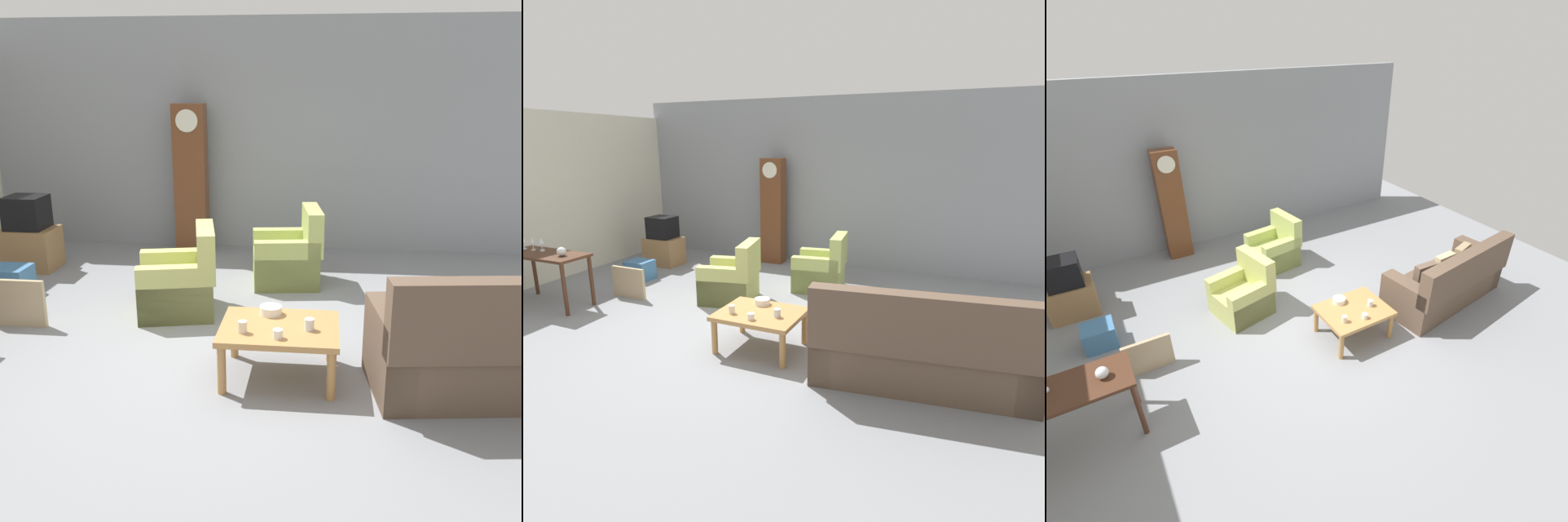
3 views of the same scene
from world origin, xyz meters
TOP-DOWN VIEW (x-y plane):
  - ground_plane at (0.00, 0.00)m, footprint 10.40×10.40m
  - garage_door_wall at (0.00, 3.60)m, footprint 8.40×0.16m
  - couch_floral at (2.20, -0.52)m, footprint 2.20×1.15m
  - armchair_olive_near at (-0.74, 0.87)m, footprint 0.94×0.92m
  - armchair_olive_far at (0.34, 1.94)m, footprint 0.89×0.86m
  - coffee_table_wood at (0.41, -0.45)m, footprint 0.96×0.76m
  - grandfather_clock at (-1.13, 3.19)m, footprint 0.44×0.30m
  - tv_stand_cabinet at (-3.05, 2.15)m, footprint 0.68×0.52m
  - tv_crt at (-3.05, 2.15)m, footprint 0.48×0.44m
  - framed_picture_leaning at (-2.28, 0.32)m, footprint 0.60×0.05m
  - storage_box_blue at (-2.79, 1.15)m, footprint 0.42×0.38m
  - cup_white_porcelain at (0.41, -0.69)m, footprint 0.08×0.08m
  - cup_blue_rimmed at (0.65, -0.50)m, footprint 0.08×0.08m
  - cup_cream_tall at (0.13, -0.61)m, footprint 0.07×0.07m
  - bowl_white_stacked at (0.31, -0.21)m, footprint 0.19×0.19m

SIDE VIEW (x-z plane):
  - ground_plane at x=0.00m, z-range 0.00..0.00m
  - storage_box_blue at x=-2.79m, z-range 0.00..0.34m
  - framed_picture_leaning at x=-2.28m, z-range 0.00..0.48m
  - tv_stand_cabinet at x=-3.05m, z-range 0.00..0.54m
  - armchair_olive_near at x=-0.74m, z-range -0.15..0.77m
  - armchair_olive_far at x=0.34m, z-range -0.15..0.77m
  - couch_floral at x=2.20m, z-range -0.16..0.88m
  - coffee_table_wood at x=0.41m, z-range 0.16..0.61m
  - cup_white_porcelain at x=0.41m, z-range 0.45..0.53m
  - bowl_white_stacked at x=0.31m, z-range 0.45..0.53m
  - cup_blue_rimmed at x=0.65m, z-range 0.45..0.55m
  - cup_cream_tall at x=0.13m, z-range 0.45..0.55m
  - tv_crt at x=-3.05m, z-range 0.54..0.96m
  - grandfather_clock at x=-1.13m, z-range 0.01..2.07m
  - garage_door_wall at x=0.00m, z-range 0.00..3.20m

